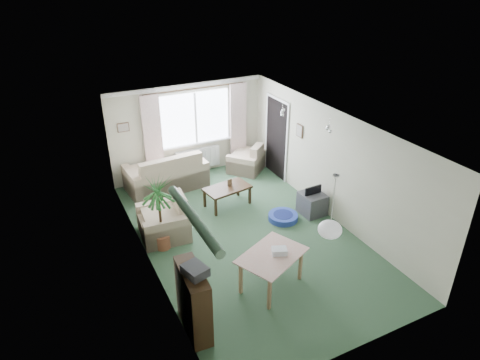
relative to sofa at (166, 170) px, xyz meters
name	(u,v)px	position (x,y,z in m)	size (l,w,h in m)	color
ground	(246,236)	(0.81, -2.75, -0.47)	(6.50, 6.50, 0.00)	#2E4E34
window	(195,118)	(1.01, 0.48, 1.03)	(1.80, 0.03, 1.30)	white
curtain_rod	(195,89)	(1.01, 0.40, 1.80)	(2.60, 0.03, 0.03)	black
curtain_left	(153,135)	(-0.14, 0.38, 0.80)	(0.45, 0.08, 2.00)	beige
curtain_right	(238,121)	(2.16, 0.38, 0.80)	(0.45, 0.08, 2.00)	beige
radiator	(198,158)	(1.01, 0.44, -0.07)	(1.20, 0.10, 0.55)	white
doorway	(277,138)	(2.79, -0.55, 0.53)	(0.03, 0.95, 2.00)	black
pendant_lamp	(330,230)	(1.01, -5.05, 1.01)	(0.36, 0.36, 0.36)	white
tinsel_garland	(194,218)	(-1.11, -5.05, 1.81)	(1.60, 1.60, 0.12)	#196626
bauble_cluster_a	(283,111)	(2.11, -1.85, 1.75)	(0.20, 0.20, 0.20)	silver
bauble_cluster_b	(329,126)	(2.41, -3.05, 1.75)	(0.20, 0.20, 0.20)	silver
wall_picture_back	(123,127)	(-0.79, 0.48, 1.08)	(0.28, 0.03, 0.22)	brown
wall_picture_right	(300,131)	(2.79, -1.55, 1.08)	(0.03, 0.24, 0.30)	brown
sofa	(166,170)	(0.00, 0.00, 0.00)	(1.90, 1.01, 0.95)	beige
armchair_corner	(246,157)	(2.19, -0.02, -0.10)	(0.85, 0.80, 0.76)	tan
armchair_left	(163,217)	(-0.69, -1.98, -0.04)	(0.97, 0.92, 0.87)	beige
coffee_table	(227,196)	(0.98, -1.46, -0.24)	(1.03, 0.57, 0.46)	black
photo_frame	(230,182)	(1.07, -1.40, 0.07)	(0.12, 0.02, 0.16)	brown
bookshelf	(193,301)	(-1.03, -4.60, 0.08)	(0.30, 0.90, 1.10)	black
hifi_box	(195,270)	(-1.00, -4.67, 0.70)	(0.28, 0.35, 0.14)	#303034
houseplant	(160,213)	(-0.84, -2.36, 0.30)	(0.67, 0.67, 1.55)	#2C6522
dining_table	(271,271)	(0.49, -4.28, -0.15)	(1.03, 0.69, 0.65)	#988752
gift_box	(279,251)	(0.62, -4.30, 0.23)	(0.25, 0.18, 0.12)	white
tv_cube	(312,204)	(2.51, -2.61, -0.23)	(0.49, 0.54, 0.49)	#3F3F45
pet_bed	(283,217)	(1.80, -2.56, -0.41)	(0.64, 0.64, 0.13)	navy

